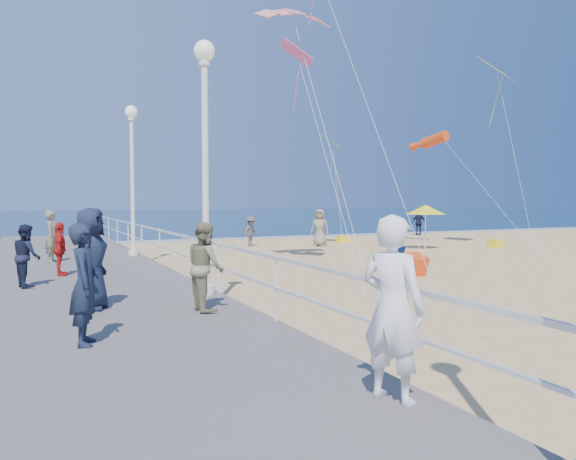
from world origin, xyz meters
name	(u,v)px	position (x,y,z in m)	size (l,w,h in m)	color
ground	(411,295)	(0.00, 0.00, 0.00)	(160.00, 160.00, 0.00)	#EBBE7B
ocean	(101,217)	(0.00, 65.00, 0.01)	(160.00, 90.00, 0.05)	#0B2847
surf_line	(193,240)	(0.00, 20.50, 0.03)	(160.00, 1.20, 0.04)	silver
boardwalk	(101,312)	(-7.50, 0.00, 0.20)	(5.00, 44.00, 0.40)	slate
railing	(220,254)	(-5.05, 0.00, 1.25)	(0.05, 42.00, 0.55)	white
lamp_post_mid	(205,140)	(-5.35, 0.00, 3.66)	(0.44, 0.44, 5.32)	white
lamp_post_far	(132,164)	(-5.35, 9.00, 3.66)	(0.44, 0.44, 5.32)	white
woman_holding_toddler	(393,308)	(-5.48, -6.88, 1.34)	(0.68, 0.45, 1.87)	white
toddler_held	(397,279)	(-5.33, -6.73, 1.61)	(0.35, 0.27, 0.71)	blue
spectator_0	(85,284)	(-8.07, -3.29, 1.25)	(0.62, 0.41, 1.70)	#182035
spectator_1	(205,266)	(-5.86, -1.67, 1.21)	(0.79, 0.61, 1.62)	gray
spectator_3	(60,249)	(-8.01, 4.37, 1.11)	(0.83, 0.35, 1.41)	red
spectator_4	(91,259)	(-7.73, -0.71, 1.33)	(0.91, 0.59, 1.87)	#171E34
spectator_6	(52,236)	(-8.07, 7.88, 1.23)	(0.60, 0.40, 1.66)	#807758
spectator_7	(27,256)	(-8.80, 2.69, 1.12)	(0.70, 0.55, 1.45)	#161B31
beach_walker_a	(251,231)	(1.56, 15.18, 0.76)	(0.99, 0.57, 1.53)	#525257
beach_walker_b	(419,222)	(14.85, 18.64, 0.85)	(0.99, 0.41, 1.70)	#191836
beach_walker_c	(320,228)	(4.81, 13.83, 0.95)	(0.93, 0.60, 1.90)	gray
box_kite	(415,267)	(2.26, 2.73, 0.30)	(0.55, 0.55, 0.60)	red
beach_umbrella	(426,210)	(8.53, 10.08, 1.91)	(1.90, 1.90, 2.14)	white
beach_chair_left	(343,239)	(6.94, 15.15, 0.20)	(0.55, 0.55, 0.40)	yellow
beach_chair_right	(495,243)	(12.49, 9.55, 0.20)	(0.55, 0.55, 0.40)	yellow
kite_parafoil	(294,12)	(-0.36, 6.11, 8.79)	(2.61, 0.90, 0.30)	red
kite_windsock	(435,140)	(10.76, 12.20, 5.53)	(0.56, 0.56, 2.54)	#E34113
kite_diamond_pink	(297,53)	(-0.41, 5.79, 7.33)	(1.21, 1.21, 0.02)	#DD51A1
kite_diamond_multi	(496,69)	(11.77, 9.00, 8.62)	(1.72, 1.72, 0.02)	#1998DB
kite_diamond_green	(332,142)	(5.44, 13.71, 5.31)	(1.15, 1.15, 0.02)	#26B178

